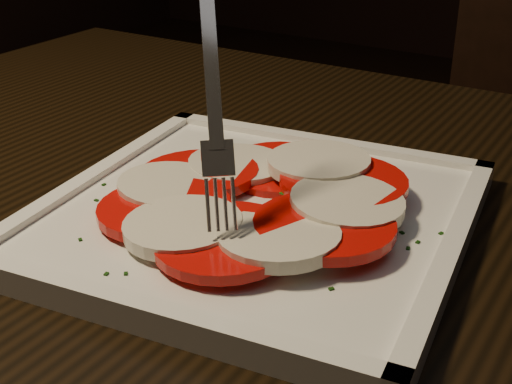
% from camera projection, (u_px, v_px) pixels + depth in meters
% --- Properties ---
extents(table, '(1.20, 0.81, 0.75)m').
position_uv_depth(table, '(293.00, 304.00, 0.64)').
color(table, black).
rests_on(table, ground).
extents(plate, '(0.36, 0.36, 0.01)m').
position_uv_depth(plate, '(256.00, 218.00, 0.56)').
color(plate, white).
rests_on(plate, table).
extents(caprese_salad, '(0.27, 0.26, 0.03)m').
position_uv_depth(caprese_salad, '(256.00, 197.00, 0.55)').
color(caprese_salad, red).
rests_on(caprese_salad, plate).
extents(fork, '(0.10, 0.11, 0.18)m').
position_uv_depth(fork, '(211.00, 77.00, 0.50)').
color(fork, white).
rests_on(fork, caprese_salad).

